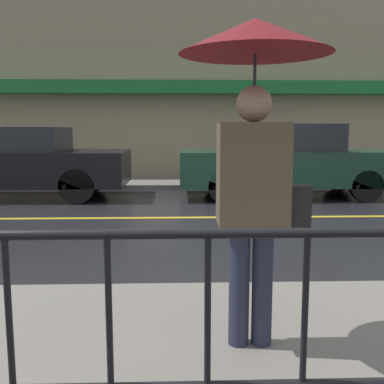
{
  "coord_description": "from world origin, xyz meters",
  "views": [
    {
      "loc": [
        -0.79,
        -7.38,
        1.48
      ],
      "look_at": [
        -0.63,
        -2.71,
        0.82
      ],
      "focal_mm": 42.0,
      "sensor_mm": 36.0,
      "label": 1
    }
  ],
  "objects": [
    {
      "name": "car_dark_green",
      "position": [
        1.55,
        2.32,
        0.8
      ],
      "size": [
        4.65,
        1.85,
        1.58
      ],
      "color": "#193828",
      "rests_on": "ground_plane"
    },
    {
      "name": "sidewalk_near",
      "position": [
        0.0,
        -4.83,
        0.05
      ],
      "size": [
        28.0,
        2.62,
        0.11
      ],
      "color": "slate",
      "rests_on": "ground_plane"
    },
    {
      "name": "building_storefront",
      "position": [
        0.0,
        5.58,
        2.93
      ],
      "size": [
        28.0,
        0.85,
        5.91
      ],
      "color": "gray",
      "rests_on": "ground_plane"
    },
    {
      "name": "lane_marking",
      "position": [
        0.0,
        0.0,
        0.0
      ],
      "size": [
        25.2,
        0.12,
        0.01
      ],
      "color": "gold",
      "rests_on": "ground_plane"
    },
    {
      "name": "pedestrian",
      "position": [
        -0.32,
        -4.67,
        1.63
      ],
      "size": [
        0.91,
        0.91,
        2.01
      ],
      "color": "#23283D",
      "rests_on": "sidewalk_near"
    },
    {
      "name": "car_black",
      "position": [
        -4.29,
        2.32,
        0.78
      ],
      "size": [
        4.75,
        1.85,
        1.51
      ],
      "color": "black",
      "rests_on": "ground_plane"
    },
    {
      "name": "ground_plane",
      "position": [
        0.0,
        0.0,
        0.0
      ],
      "size": [
        80.0,
        80.0,
        0.0
      ],
      "primitive_type": "plane",
      "color": "black"
    },
    {
      "name": "sidewalk_far",
      "position": [
        0.0,
        4.49,
        0.05
      ],
      "size": [
        28.0,
        1.94,
        0.11
      ],
      "color": "slate",
      "rests_on": "ground_plane"
    }
  ]
}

